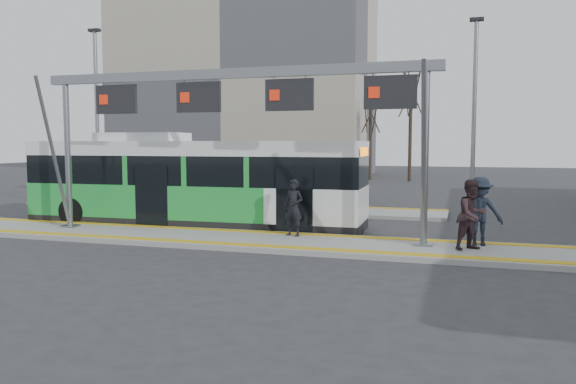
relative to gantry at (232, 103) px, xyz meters
name	(u,v)px	position (x,y,z in m)	size (l,w,h in m)	color
ground	(240,242)	(0.35, -0.25, -4.30)	(120.00, 120.00, 0.00)	#2D2D30
platform_main	(240,240)	(0.35, -0.25, -4.22)	(22.00, 3.00, 0.15)	gray
platform_second	(225,207)	(-3.65, 7.75, -4.22)	(20.00, 3.00, 0.15)	gray
tactile_main	(240,237)	(0.35, -0.25, -4.14)	(22.00, 2.65, 0.02)	gold
tactile_second	(235,203)	(-3.65, 8.90, -4.14)	(20.00, 0.35, 0.02)	gold
gantry	(232,103)	(0.00, 0.00, 0.00)	(13.00, 1.68, 5.20)	slate
apartment_block	(245,80)	(-13.65, 35.75, 4.91)	(24.50, 12.50, 18.40)	#A39A87
hero_bus	(193,183)	(-2.62, 2.51, -2.72)	(12.60, 3.03, 3.44)	black
bg_bus_green	(234,173)	(-4.79, 11.55, -2.84)	(12.01, 3.33, 2.96)	black
bg_bus_blue	(138,170)	(-12.08, 13.87, -2.86)	(11.18, 2.59, 2.91)	black
passenger_a	(294,208)	(1.84, 0.53, -3.26)	(0.65, 0.43, 1.78)	black
passenger_b	(472,215)	(7.15, -0.24, -3.19)	(0.94, 0.73, 1.92)	#2C1D21
passenger_c	(480,211)	(7.36, 0.53, -3.17)	(1.26, 0.73, 1.95)	black
tree_left	(371,116)	(-0.45, 30.38, 0.97)	(1.40, 1.40, 6.94)	#382B21
tree_mid	(411,94)	(2.86, 29.52, 2.62)	(1.40, 1.40, 9.12)	#382B21
tree_far	(146,107)	(-22.34, 31.70, 2.20)	(1.40, 1.40, 8.57)	#382B21
lamp_west	(97,117)	(-8.23, 4.61, -0.11)	(0.50, 0.25, 7.90)	slate
lamp_east	(474,116)	(7.23, 5.75, -0.26)	(0.50, 0.25, 7.61)	slate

